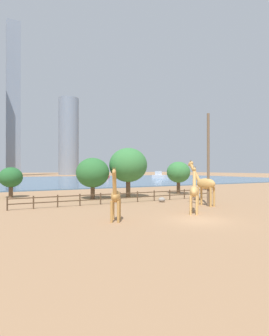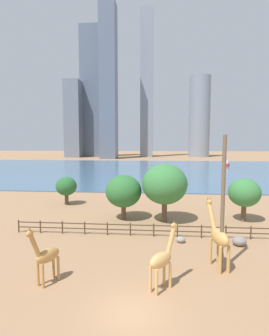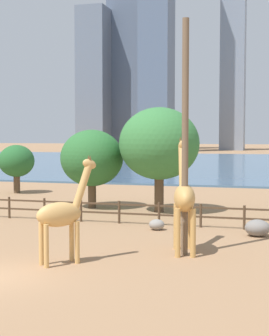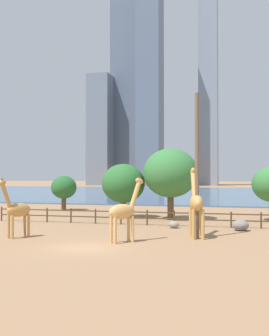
{
  "view_description": "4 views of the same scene",
  "coord_description": "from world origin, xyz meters",
  "px_view_note": "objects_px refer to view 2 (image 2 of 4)",
  "views": [
    {
      "loc": [
        -13.76,
        -15.64,
        3.97
      ],
      "look_at": [
        1.74,
        14.08,
        4.09
      ],
      "focal_mm": 28.0,
      "sensor_mm": 36.0,
      "label": 1
    },
    {
      "loc": [
        1.33,
        -13.46,
        9.32
      ],
      "look_at": [
        -1.97,
        24.97,
        5.59
      ],
      "focal_mm": 28.0,
      "sensor_mm": 36.0,
      "label": 2
    },
    {
      "loc": [
        9.84,
        -15.89,
        5.05
      ],
      "look_at": [
        1.72,
        12.92,
        3.14
      ],
      "focal_mm": 55.0,
      "sensor_mm": 36.0,
      "label": 3
    },
    {
      "loc": [
        9.11,
        -23.24,
        4.26
      ],
      "look_at": [
        -3.38,
        24.8,
        5.15
      ],
      "focal_mm": 45.0,
      "sensor_mm": 36.0,
      "label": 4
    }
  ],
  "objects_px": {
    "tree_left_small": "(124,191)",
    "boulder_near_fence": "(181,239)",
    "tree_left_large": "(244,193)",
    "boulder_by_pole": "(239,241)",
    "boat_sailboat": "(227,164)",
    "giraffe_companion": "(46,256)",
    "tree_center_broad": "(66,186)",
    "tree_right_tall": "(165,184)",
    "giraffe_tall": "(218,236)",
    "utility_pole": "(223,204)",
    "giraffe_young": "(162,259)"
  },
  "relations": [
    {
      "from": "tree_left_small",
      "to": "boulder_near_fence",
      "type": "bearing_deg",
      "value": -48.09
    },
    {
      "from": "boulder_near_fence",
      "to": "tree_left_large",
      "type": "bearing_deg",
      "value": 42.61
    },
    {
      "from": "boulder_by_pole",
      "to": "boat_sailboat",
      "type": "distance_m",
      "value": 83.68
    },
    {
      "from": "giraffe_companion",
      "to": "tree_center_broad",
      "type": "height_order",
      "value": "tree_center_broad"
    },
    {
      "from": "boulder_by_pole",
      "to": "tree_center_broad",
      "type": "xyz_separation_m",
      "value": [
        -21.07,
        14.1,
        2.36
      ]
    },
    {
      "from": "boulder_near_fence",
      "to": "tree_right_tall",
      "type": "height_order",
      "value": "tree_right_tall"
    },
    {
      "from": "boulder_by_pole",
      "to": "boat_sailboat",
      "type": "bearing_deg",
      "value": 76.34
    },
    {
      "from": "tree_center_broad",
      "to": "giraffe_tall",
      "type": "bearing_deg",
      "value": -45.58
    },
    {
      "from": "tree_left_small",
      "to": "giraffe_tall",
      "type": "bearing_deg",
      "value": -53.72
    },
    {
      "from": "giraffe_companion",
      "to": "utility_pole",
      "type": "xyz_separation_m",
      "value": [
        11.93,
        2.82,
        3.02
      ]
    },
    {
      "from": "giraffe_tall",
      "to": "boat_sailboat",
      "type": "xyz_separation_m",
      "value": [
        22.69,
        85.73,
        -1.42
      ]
    },
    {
      "from": "tree_center_broad",
      "to": "boat_sailboat",
      "type": "relative_size",
      "value": 0.78
    },
    {
      "from": "giraffe_companion",
      "to": "tree_left_small",
      "type": "relative_size",
      "value": 0.76
    },
    {
      "from": "tree_left_small",
      "to": "boat_sailboat",
      "type": "xyz_separation_m",
      "value": [
        31.29,
        74.01,
        -2.49
      ]
    },
    {
      "from": "utility_pole",
      "to": "boat_sailboat",
      "type": "distance_m",
      "value": 89.23
    },
    {
      "from": "giraffe_young",
      "to": "tree_right_tall",
      "type": "distance_m",
      "value": 14.65
    },
    {
      "from": "tree_center_broad",
      "to": "tree_right_tall",
      "type": "relative_size",
      "value": 0.61
    },
    {
      "from": "giraffe_companion",
      "to": "utility_pole",
      "type": "bearing_deg",
      "value": 132.12
    },
    {
      "from": "giraffe_young",
      "to": "tree_left_small",
      "type": "xyz_separation_m",
      "value": [
        -4.38,
        15.04,
        1.48
      ]
    },
    {
      "from": "giraffe_tall",
      "to": "utility_pole",
      "type": "height_order",
      "value": "utility_pole"
    },
    {
      "from": "tree_right_tall",
      "to": "tree_center_broad",
      "type": "bearing_deg",
      "value": 152.89
    },
    {
      "from": "giraffe_companion",
      "to": "tree_left_large",
      "type": "height_order",
      "value": "tree_left_large"
    },
    {
      "from": "giraffe_tall",
      "to": "boat_sailboat",
      "type": "height_order",
      "value": "giraffe_tall"
    },
    {
      "from": "tree_center_broad",
      "to": "utility_pole",
      "type": "bearing_deg",
      "value": -46.17
    },
    {
      "from": "boulder_by_pole",
      "to": "tree_left_small",
      "type": "relative_size",
      "value": 0.23
    },
    {
      "from": "tree_right_tall",
      "to": "tree_left_small",
      "type": "bearing_deg",
      "value": 172.93
    },
    {
      "from": "giraffe_tall",
      "to": "tree_right_tall",
      "type": "distance_m",
      "value": 11.89
    },
    {
      "from": "boulder_by_pole",
      "to": "tree_left_small",
      "type": "bearing_deg",
      "value": 147.65
    },
    {
      "from": "tree_right_tall",
      "to": "tree_left_small",
      "type": "distance_m",
      "value": 5.07
    },
    {
      "from": "tree_right_tall",
      "to": "tree_left_small",
      "type": "relative_size",
      "value": 1.27
    },
    {
      "from": "tree_right_tall",
      "to": "boulder_near_fence",
      "type": "bearing_deg",
      "value": -78.06
    },
    {
      "from": "giraffe_companion",
      "to": "giraffe_young",
      "type": "xyz_separation_m",
      "value": [
        7.6,
        0.0,
        0.07
      ]
    },
    {
      "from": "giraffe_young",
      "to": "boulder_near_fence",
      "type": "distance_m",
      "value": 8.43
    },
    {
      "from": "giraffe_tall",
      "to": "boat_sailboat",
      "type": "distance_m",
      "value": 88.69
    },
    {
      "from": "tree_right_tall",
      "to": "tree_left_small",
      "type": "xyz_separation_m",
      "value": [
        -4.93,
        0.61,
        -1.03
      ]
    },
    {
      "from": "giraffe_companion",
      "to": "tree_center_broad",
      "type": "bearing_deg",
      "value": -135.01
    },
    {
      "from": "tree_left_small",
      "to": "boat_sailboat",
      "type": "bearing_deg",
      "value": 67.08
    },
    {
      "from": "giraffe_tall",
      "to": "boulder_near_fence",
      "type": "distance_m",
      "value": 5.67
    },
    {
      "from": "boulder_near_fence",
      "to": "tree_left_large",
      "type": "xyz_separation_m",
      "value": [
        8.05,
        7.41,
        3.14
      ]
    },
    {
      "from": "boulder_by_pole",
      "to": "tree_left_large",
      "type": "height_order",
      "value": "tree_left_large"
    },
    {
      "from": "boulder_by_pole",
      "to": "tree_left_small",
      "type": "xyz_separation_m",
      "value": [
        -11.53,
        7.3,
        3.04
      ]
    },
    {
      "from": "giraffe_tall",
      "to": "boulder_by_pole",
      "type": "xyz_separation_m",
      "value": [
        2.93,
        4.42,
        -1.97
      ]
    },
    {
      "from": "giraffe_companion",
      "to": "giraffe_young",
      "type": "distance_m",
      "value": 7.6
    },
    {
      "from": "utility_pole",
      "to": "boat_sailboat",
      "type": "height_order",
      "value": "utility_pole"
    },
    {
      "from": "boulder_by_pole",
      "to": "boat_sailboat",
      "type": "xyz_separation_m",
      "value": [
        19.76,
        81.32,
        0.55
      ]
    },
    {
      "from": "tree_left_small",
      "to": "tree_left_large",
      "type": "bearing_deg",
      "value": 1.64
    },
    {
      "from": "boulder_by_pole",
      "to": "tree_right_tall",
      "type": "height_order",
      "value": "tree_right_tall"
    },
    {
      "from": "giraffe_tall",
      "to": "giraffe_young",
      "type": "bearing_deg",
      "value": 114.61
    },
    {
      "from": "giraffe_companion",
      "to": "boat_sailboat",
      "type": "relative_size",
      "value": 0.76
    },
    {
      "from": "boulder_by_pole",
      "to": "boat_sailboat",
      "type": "height_order",
      "value": "boat_sailboat"
    }
  ]
}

